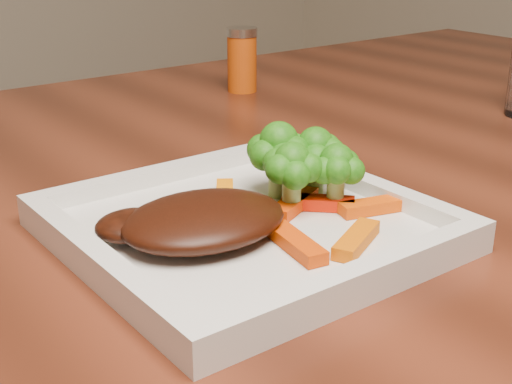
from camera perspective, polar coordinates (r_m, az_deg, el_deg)
plate at (r=0.57m, az=-0.81°, el=-3.13°), size 0.27×0.27×0.01m
steak at (r=0.54m, az=-4.20°, el=-2.24°), size 0.14×0.11×0.03m
broccoli_0 at (r=0.61m, az=1.83°, el=2.77°), size 0.07×0.07×0.07m
broccoli_1 at (r=0.62m, az=4.74°, el=2.57°), size 0.07×0.07×0.06m
broccoli_2 at (r=0.59m, az=6.43°, el=1.37°), size 0.07×0.07×0.06m
broccoli_3 at (r=0.58m, az=2.89°, el=1.25°), size 0.07×0.07×0.06m
carrot_0 at (r=0.53m, az=8.03°, el=-3.80°), size 0.06×0.04×0.01m
carrot_1 at (r=0.59m, az=9.54°, el=-1.10°), size 0.06×0.03×0.01m
carrot_2 at (r=0.52m, az=3.22°, el=-4.13°), size 0.03×0.07×0.01m
carrot_3 at (r=0.66m, az=3.51°, el=1.31°), size 0.05×0.03×0.01m
carrot_4 at (r=0.61m, az=-2.51°, el=-0.21°), size 0.04×0.05×0.01m
carrot_5 at (r=0.59m, az=4.98°, el=-0.86°), size 0.05×0.05×0.01m
carrot_6 at (r=0.59m, az=3.08°, el=-0.90°), size 0.06×0.04×0.01m
spice_shaker at (r=1.05m, az=-1.13°, el=10.53°), size 0.04×0.04×0.09m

